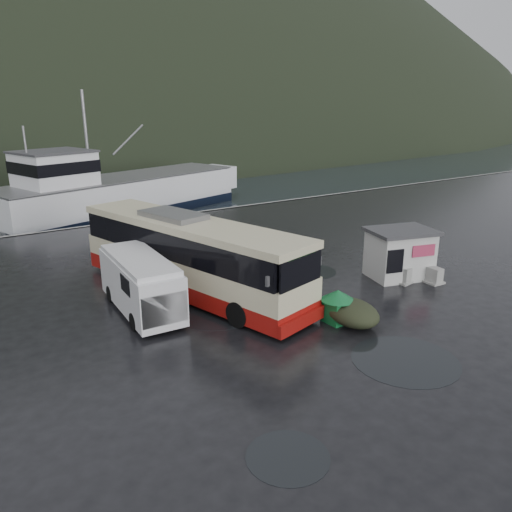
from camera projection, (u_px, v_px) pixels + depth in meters
ground at (260, 315)px, 21.21m from camera, size 160.00×160.00×0.00m
quay_edge at (112, 223)px, 37.18m from camera, size 160.00×0.60×1.50m
coach_bus at (191, 292)px, 23.79m from camera, size 6.53×13.64×3.75m
white_van at (143, 310)px, 21.67m from camera, size 2.30×5.99×2.47m
waste_bin_left at (272, 322)px, 20.52m from camera, size 1.32×1.32×1.49m
waste_bin_right at (336, 321)px, 20.60m from camera, size 1.02×1.02×1.39m
dome_tent at (351, 324)px, 20.38m from camera, size 2.00×2.68×1.00m
ticket_kiosk at (398, 277)px, 25.84m from camera, size 3.77×3.22×2.53m
jersey_barrier_a at (427, 281)px, 25.27m from camera, size 0.86×1.63×0.80m
jersey_barrier_b at (395, 281)px, 25.27m from camera, size 1.07×1.75×0.82m
fishing_trawler at (123, 199)px, 46.36m from camera, size 28.35×14.17×11.12m
puddles at (309, 331)px, 19.73m from camera, size 12.18×13.35×0.01m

